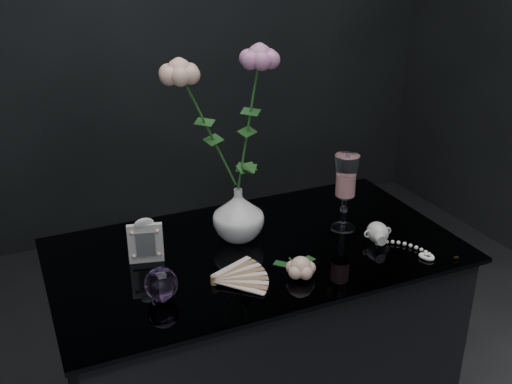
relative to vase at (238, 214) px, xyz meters
name	(u,v)px	position (x,y,z in m)	size (l,w,h in m)	color
table	(257,365)	(0.02, -0.07, -0.45)	(1.05, 0.58, 0.76)	black
vase	(238,214)	(0.00, 0.00, 0.00)	(0.14, 0.14, 0.14)	white
wine_glass	(345,193)	(0.28, -0.07, 0.04)	(0.07, 0.07, 0.22)	white
picture_frame	(145,240)	(-0.26, -0.02, -0.01)	(0.09, 0.07, 0.12)	silver
paperweight	(161,284)	(-0.27, -0.20, -0.03)	(0.08, 0.08, 0.08)	#A374BE
paper_fan	(214,279)	(-0.14, -0.19, -0.06)	(0.26, 0.20, 0.03)	#F4E2C3
loose_rose	(301,267)	(0.06, -0.24, -0.04)	(0.12, 0.16, 0.05)	#F5B69E
pearl_jar	(378,232)	(0.33, -0.17, -0.04)	(0.19, 0.20, 0.06)	silver
roses	(226,114)	(-0.03, 0.00, 0.28)	(0.29, 0.11, 0.42)	#FFB79D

